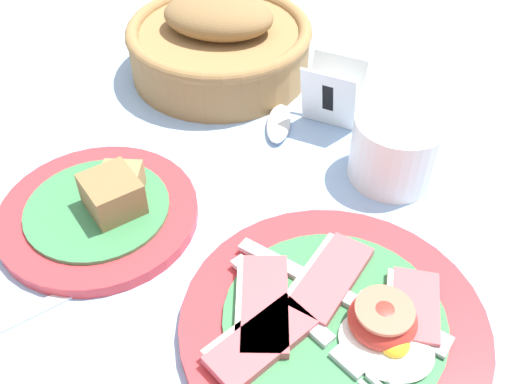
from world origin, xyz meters
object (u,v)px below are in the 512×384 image
Objects in this scene: sugar_cup at (397,147)px; teaspoon_stray at (277,139)px; bread_basket at (220,43)px; number_card at (332,94)px; bread_plate at (102,209)px; breakfast_plate at (336,322)px.

teaspoon_stray is at bearing -173.95° from sugar_cup.
bread_basket is 2.99× the size of number_card.
bread_plate is 0.99× the size of teaspoon_stray.
breakfast_plate is at bearing -1.27° from bread_plate.
bread_basket is at bearing 135.37° from breakfast_plate.
sugar_cup is 0.40× the size of bread_basket.
bread_plate is 2.08× the size of sugar_cup.
breakfast_plate is 0.20m from sugar_cup.
bread_basket is (-0.25, 0.08, 0.00)m from sugar_cup.
sugar_cup is at bearing -32.96° from number_card.
bread_plate is at bearing 178.73° from breakfast_plate.
sugar_cup is at bearing 41.95° from bread_plate.
teaspoon_stray is at bearing -123.82° from number_card.
bread_basket is at bearing 31.59° from teaspoon_stray.
number_card is (-0.09, 0.05, 0.00)m from sugar_cup.
bread_plate reaches higher than breakfast_plate.
bread_basket is 0.16m from number_card.
number_card is at bearing 151.98° from sugar_cup.
bread_basket reaches higher than teaspoon_stray.
bread_basket is 1.19× the size of teaspoon_stray.
breakfast_plate is at bearing -163.56° from teaspoon_stray.
breakfast_plate is 1.31× the size of bread_plate.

